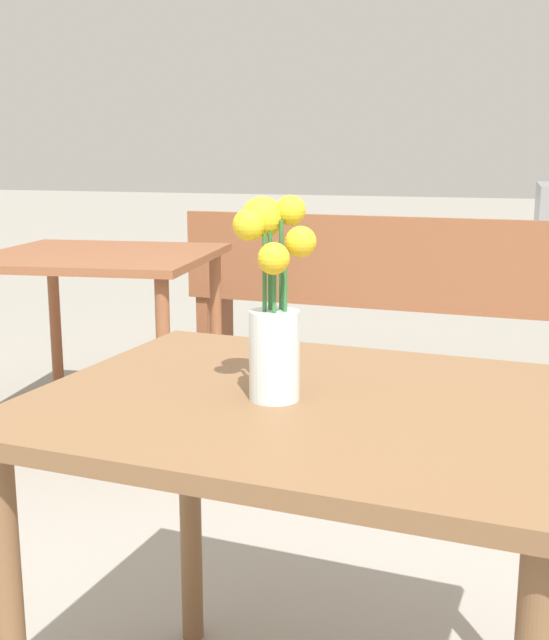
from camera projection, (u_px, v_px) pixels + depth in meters
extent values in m
cube|color=brown|center=(309.00, 405.00, 1.34)|extent=(0.95, 0.79, 0.03)
cylinder|color=brown|center=(190.00, 499.00, 1.84)|extent=(0.05, 0.05, 0.70)
cylinder|color=silver|center=(275.00, 356.00, 1.31)|extent=(0.08, 0.08, 0.15)
cylinder|color=silver|center=(275.00, 373.00, 1.31)|extent=(0.07, 0.07, 0.08)
cylinder|color=#337038|center=(285.00, 324.00, 1.29)|extent=(0.01, 0.01, 0.24)
sphere|color=yellow|center=(301.00, 242.00, 1.26)|extent=(0.05, 0.05, 0.05)
cylinder|color=#337038|center=(281.00, 307.00, 1.31)|extent=(0.01, 0.01, 0.28)
sphere|color=yellow|center=(291.00, 210.00, 1.29)|extent=(0.05, 0.05, 0.05)
cylinder|color=#337038|center=(270.00, 313.00, 1.31)|extent=(0.01, 0.01, 0.27)
sphere|color=yellow|center=(262.00, 217.00, 1.30)|extent=(0.07, 0.07, 0.07)
cylinder|color=#337038|center=(265.00, 316.00, 1.29)|extent=(0.01, 0.01, 0.26)
sphere|color=yellow|center=(249.00, 225.00, 1.26)|extent=(0.05, 0.05, 0.05)
cylinder|color=#337038|center=(274.00, 332.00, 1.28)|extent=(0.01, 0.01, 0.21)
sphere|color=yellow|center=(274.00, 259.00, 1.23)|extent=(0.05, 0.05, 0.05)
cube|color=brown|center=(387.00, 301.00, 3.80)|extent=(1.93, 0.43, 0.02)
cube|color=brown|center=(380.00, 261.00, 3.61)|extent=(1.91, 0.11, 0.40)
cube|color=brown|center=(216.00, 332.00, 4.15)|extent=(0.07, 0.33, 0.43)
cube|color=brown|center=(99.00, 256.00, 3.14)|extent=(0.98, 0.96, 0.03)
cylinder|color=brown|center=(164.00, 378.00, 2.80)|extent=(0.05, 0.05, 0.71)
cylinder|color=brown|center=(56.00, 326.00, 3.63)|extent=(0.05, 0.05, 0.71)
cylinder|color=brown|center=(216.00, 333.00, 3.50)|extent=(0.05, 0.05, 0.71)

